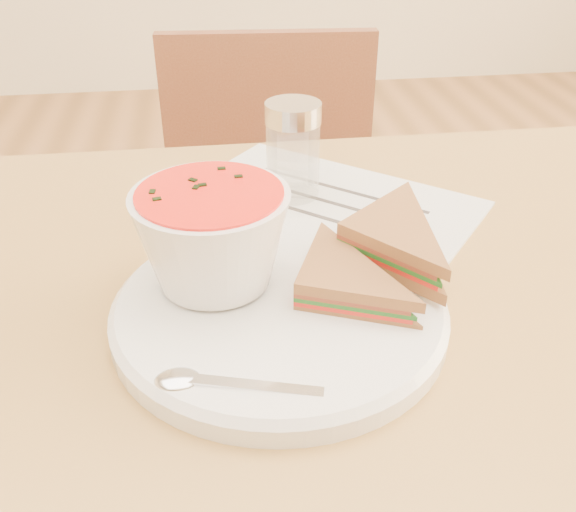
{
  "coord_description": "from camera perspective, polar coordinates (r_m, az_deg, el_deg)",
  "views": [
    {
      "loc": [
        -0.06,
        -0.46,
        1.08
      ],
      "look_at": [
        0.0,
        -0.02,
        0.8
      ],
      "focal_mm": 40.0,
      "sensor_mm": 36.0,
      "label": 1
    }
  ],
  "objects": [
    {
      "name": "spoon",
      "position": [
        0.45,
        -3.72,
        -11.48
      ],
      "size": [
        0.17,
        0.07,
        0.01
      ],
      "primitive_type": null,
      "rotation": [
        0.0,
        0.0,
        -0.26
      ],
      "color": "silver",
      "rests_on": "plate"
    },
    {
      "name": "chair_far",
      "position": [
        1.14,
        -1.21,
        -3.53
      ],
      "size": [
        0.39,
        0.39,
        0.83
      ],
      "primitive_type": null,
      "rotation": [
        0.0,
        0.0,
        3.07
      ],
      "color": "brown",
      "rests_on": "floor"
    },
    {
      "name": "plate",
      "position": [
        0.54,
        -0.77,
        -4.99
      ],
      "size": [
        0.36,
        0.36,
        0.02
      ],
      "primitive_type": null,
      "rotation": [
        0.0,
        0.0,
        -0.35
      ],
      "color": "white",
      "rests_on": "dining_table"
    },
    {
      "name": "sandwich_half_b",
      "position": [
        0.56,
        4.33,
        1.39
      ],
      "size": [
        0.16,
        0.16,
        0.03
      ],
      "primitive_type": null,
      "rotation": [
        0.0,
        0.0,
        -0.87
      ],
      "color": "#9B6836",
      "rests_on": "plate"
    },
    {
      "name": "paper_menu",
      "position": [
        0.71,
        2.8,
        4.21
      ],
      "size": [
        0.4,
        0.38,
        0.0
      ],
      "primitive_type": null,
      "rotation": [
        0.0,
        0.0,
        -0.7
      ],
      "color": "white",
      "rests_on": "dining_table"
    },
    {
      "name": "condiment_shaker",
      "position": [
        0.71,
        0.44,
        9.27
      ],
      "size": [
        0.07,
        0.07,
        0.11
      ],
      "primitive_type": null,
      "rotation": [
        0.0,
        0.0,
        -0.12
      ],
      "color": "silver",
      "rests_on": "dining_table"
    },
    {
      "name": "soup_bowl",
      "position": [
        0.53,
        -6.68,
        1.18
      ],
      "size": [
        0.13,
        0.13,
        0.09
      ],
      "primitive_type": null,
      "rotation": [
        0.0,
        0.0,
        0.01
      ],
      "color": "white",
      "rests_on": "plate"
    },
    {
      "name": "sandwich_half_a",
      "position": [
        0.51,
        0.49,
        -3.94
      ],
      "size": [
        0.13,
        0.13,
        0.03
      ],
      "primitive_type": null,
      "rotation": [
        0.0,
        0.0,
        -0.39
      ],
      "color": "#9B6836",
      "rests_on": "plate"
    }
  ]
}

